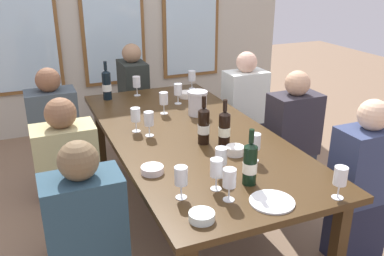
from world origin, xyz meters
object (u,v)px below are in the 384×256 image
object	(u,v)px
seated_person_6	(134,101)
wine_glass_1	(229,179)
wine_bottle_0	(224,128)
tasting_bowl_0	(202,216)
wine_glass_10	(221,157)
seated_person_1	(244,113)
wine_glass_7	(178,90)
tasting_bowl_1	(187,95)
white_plate_0	(272,202)
seated_person_3	(292,144)
wine_glass_11	(181,177)
seated_person_5	(361,188)
wine_bottle_1	(204,125)
seated_person_2	(69,185)
wine_glass_9	(340,177)
wine_glass_4	(192,76)
tasting_bowl_2	(152,170)
wine_bottle_3	(250,163)
seated_person_0	(56,139)
wine_glass_8	(136,115)
seated_person_4	(88,249)
wine_glass_0	(164,99)
metal_pitcher	(197,103)
tasting_bowl_3	(235,150)
dining_table	(190,141)
wine_glass_2	(216,168)
wine_glass_3	(255,143)
wine_glass_5	(149,119)
wine_bottle_2	(107,85)

from	to	relation	value
seated_person_6	wine_glass_1	bearing A→B (deg)	-93.80
wine_bottle_0	tasting_bowl_0	xyz separation A→B (m)	(-0.49, -0.73, -0.10)
wine_glass_10	seated_person_1	xyz separation A→B (m)	(0.94, 1.38, -0.33)
tasting_bowl_0	wine_glass_7	bearing A→B (deg)	72.70
tasting_bowl_1	seated_person_1	size ratio (longest dim) A/B	0.13
white_plate_0	seated_person_3	bearing A→B (deg)	49.60
white_plate_0	tasting_bowl_1	world-z (taller)	tasting_bowl_1
wine_glass_11	seated_person_5	world-z (taller)	seated_person_5
wine_bottle_1	seated_person_2	bearing A→B (deg)	169.29
wine_glass_9	seated_person_1	size ratio (longest dim) A/B	0.16
wine_glass_4	seated_person_1	distance (m)	0.60
white_plate_0	wine_glass_10	xyz separation A→B (m)	(-0.11, 0.35, 0.11)
tasting_bowl_2	wine_bottle_3	bearing A→B (deg)	-35.51
wine_bottle_0	seated_person_0	world-z (taller)	seated_person_0
seated_person_2	seated_person_5	world-z (taller)	same
wine_glass_1	wine_glass_8	bearing A→B (deg)	99.57
seated_person_4	wine_bottle_1	bearing A→B (deg)	31.38
wine_glass_0	wine_glass_10	bearing A→B (deg)	-92.58
wine_glass_7	seated_person_4	distance (m)	1.73
metal_pitcher	seated_person_5	world-z (taller)	seated_person_5
tasting_bowl_3	seated_person_3	xyz separation A→B (m)	(0.73, 0.40, -0.24)
tasting_bowl_3	wine_glass_11	world-z (taller)	wine_glass_11
tasting_bowl_3	wine_glass_9	xyz separation A→B (m)	(0.24, -0.66, 0.09)
dining_table	white_plate_0	bearing A→B (deg)	-88.38
white_plate_0	metal_pitcher	world-z (taller)	metal_pitcher
metal_pitcher	wine_glass_2	world-z (taller)	metal_pitcher
tasting_bowl_2	wine_bottle_0	bearing A→B (deg)	19.60
wine_glass_0	seated_person_4	world-z (taller)	seated_person_4
tasting_bowl_1	wine_glass_7	distance (m)	0.22
tasting_bowl_0	wine_glass_1	size ratio (longest dim) A/B	0.71
seated_person_6	tasting_bowl_1	bearing A→B (deg)	-68.04
wine_bottle_0	wine_glass_4	world-z (taller)	wine_bottle_0
seated_person_2	seated_person_6	world-z (taller)	same
wine_bottle_1	wine_glass_4	bearing A→B (deg)	70.77
wine_glass_8	wine_glass_2	bearing A→B (deg)	-79.88
dining_table	wine_glass_9	distance (m)	1.16
wine_glass_3	tasting_bowl_3	bearing A→B (deg)	117.64
wine_bottle_0	tasting_bowl_2	size ratio (longest dim) A/B	2.37
wine_glass_5	wine_glass_8	xyz separation A→B (m)	(-0.06, 0.11, 0.00)
white_plate_0	seated_person_1	size ratio (longest dim) A/B	0.21
metal_pitcher	wine_bottle_3	xyz separation A→B (m)	(-0.18, -1.11, 0.02)
tasting_bowl_1	seated_person_4	world-z (taller)	seated_person_4
tasting_bowl_0	tasting_bowl_1	size ratio (longest dim) A/B	0.85
wine_bottle_2	wine_glass_0	world-z (taller)	wine_bottle_2
seated_person_6	wine_glass_2	bearing A→B (deg)	-94.29
wine_glass_3	wine_bottle_3	bearing A→B (deg)	-125.85
tasting_bowl_1	wine_bottle_2	bearing A→B (deg)	162.22
wine_bottle_3	seated_person_6	bearing A→B (deg)	90.50
metal_pitcher	wine_glass_8	xyz separation A→B (m)	(-0.54, -0.15, 0.03)
wine_bottle_3	metal_pitcher	bearing A→B (deg)	80.94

